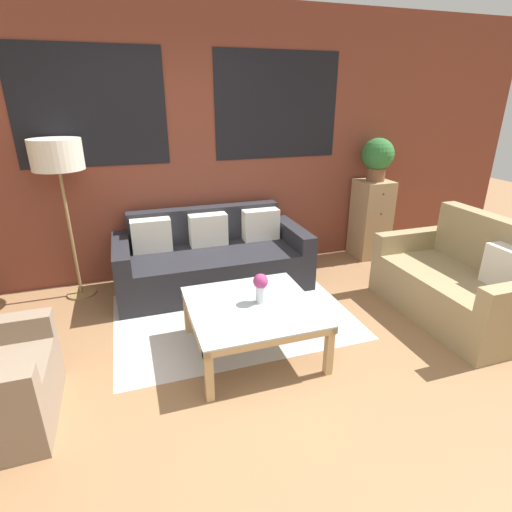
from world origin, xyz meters
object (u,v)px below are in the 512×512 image
(settee_vintage, at_px, (460,284))
(floor_lamp, at_px, (57,160))
(flower_vase, at_px, (261,286))
(drawer_cabinet, at_px, (371,219))
(couch_dark, at_px, (212,259))
(potted_plant, at_px, (378,157))
(coffee_table, at_px, (252,312))

(settee_vintage, relative_size, floor_lamp, 0.92)
(floor_lamp, relative_size, flower_vase, 6.56)
(flower_vase, bearing_deg, drawer_cabinet, 37.28)
(couch_dark, height_order, flower_vase, couch_dark)
(couch_dark, relative_size, potted_plant, 3.95)
(settee_vintage, xyz_separation_m, coffee_table, (-1.97, 0.05, 0.05))
(settee_vintage, height_order, coffee_table, settee_vintage)
(settee_vintage, bearing_deg, flower_vase, 177.74)
(flower_vase, bearing_deg, potted_plant, 37.28)
(drawer_cabinet, distance_m, flower_vase, 2.47)
(couch_dark, bearing_deg, flower_vase, -85.42)
(potted_plant, bearing_deg, couch_dark, -174.16)
(settee_vintage, height_order, drawer_cabinet, drawer_cabinet)
(floor_lamp, bearing_deg, settee_vintage, -24.71)
(couch_dark, xyz_separation_m, drawer_cabinet, (2.07, 0.21, 0.19))
(coffee_table, bearing_deg, settee_vintage, -1.41)
(coffee_table, xyz_separation_m, potted_plant, (2.04, 1.52, 0.88))
(floor_lamp, bearing_deg, couch_dark, -7.60)
(drawer_cabinet, bearing_deg, coffee_table, -143.31)
(settee_vintage, bearing_deg, potted_plant, 87.41)
(coffee_table, distance_m, flower_vase, 0.21)
(flower_vase, bearing_deg, coffee_table, -161.31)
(couch_dark, relative_size, floor_lamp, 1.27)
(settee_vintage, bearing_deg, drawer_cabinet, 87.41)
(settee_vintage, xyz_separation_m, floor_lamp, (-3.34, 1.54, 1.05))
(drawer_cabinet, distance_m, potted_plant, 0.76)
(couch_dark, relative_size, settee_vintage, 1.38)
(floor_lamp, xyz_separation_m, flower_vase, (1.45, -1.46, -0.81))
(potted_plant, bearing_deg, settee_vintage, -92.59)
(couch_dark, bearing_deg, drawer_cabinet, 5.84)
(floor_lamp, xyz_separation_m, drawer_cabinet, (3.41, 0.03, -0.89))
(coffee_table, bearing_deg, flower_vase, 18.69)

